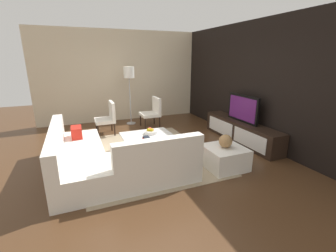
% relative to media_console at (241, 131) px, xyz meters
% --- Properties ---
extents(ground_plane, '(14.00, 14.00, 0.00)m').
position_rel_media_console_xyz_m(ground_plane, '(0.00, -2.40, -0.25)').
color(ground_plane, '#4C301C').
extents(feature_wall_back, '(6.40, 0.12, 2.80)m').
position_rel_media_console_xyz_m(feature_wall_back, '(0.00, 0.30, 1.15)').
color(feature_wall_back, black).
rests_on(feature_wall_back, ground).
extents(side_wall_left, '(0.12, 5.20, 2.80)m').
position_rel_media_console_xyz_m(side_wall_left, '(-3.20, -2.20, 1.15)').
color(side_wall_left, beige).
rests_on(side_wall_left, ground).
extents(area_rug, '(3.10, 2.55, 0.01)m').
position_rel_media_console_xyz_m(area_rug, '(-0.10, -2.40, -0.24)').
color(area_rug, tan).
rests_on(area_rug, ground).
extents(media_console, '(2.36, 0.45, 0.50)m').
position_rel_media_console_xyz_m(media_console, '(0.00, 0.00, 0.00)').
color(media_console, black).
rests_on(media_console, ground).
extents(television, '(1.00, 0.06, 0.64)m').
position_rel_media_console_xyz_m(television, '(0.00, 0.00, 0.57)').
color(television, black).
rests_on(television, media_console).
extents(sectional_couch, '(2.32, 2.26, 0.83)m').
position_rel_media_console_xyz_m(sectional_couch, '(0.49, -3.30, 0.03)').
color(sectional_couch, white).
rests_on(sectional_couch, ground).
extents(coffee_table, '(1.08, 1.06, 0.38)m').
position_rel_media_console_xyz_m(coffee_table, '(-0.10, -2.30, -0.05)').
color(coffee_table, black).
rests_on(coffee_table, ground).
extents(accent_chair_near, '(0.56, 0.50, 0.87)m').
position_rel_media_console_xyz_m(accent_chair_near, '(-1.79, -2.90, 0.24)').
color(accent_chair_near, black).
rests_on(accent_chair_near, ground).
extents(floor_lamp, '(0.31, 0.31, 1.72)m').
position_rel_media_console_xyz_m(floor_lamp, '(-2.55, -2.11, 1.20)').
color(floor_lamp, '#A5A5AA').
rests_on(floor_lamp, ground).
extents(ottoman, '(0.70, 0.70, 0.40)m').
position_rel_media_console_xyz_m(ottoman, '(1.04, -1.21, -0.05)').
color(ottoman, white).
rests_on(ottoman, ground).
extents(fruit_bowl, '(0.28, 0.28, 0.13)m').
position_rel_media_console_xyz_m(fruit_bowl, '(-0.28, -2.20, 0.18)').
color(fruit_bowl, silver).
rests_on(fruit_bowl, coffee_table).
extents(accent_chair_far, '(0.57, 0.51, 0.87)m').
position_rel_media_console_xyz_m(accent_chair_far, '(-2.00, -1.58, 0.24)').
color(accent_chair_far, black).
rests_on(accent_chair_far, ground).
extents(decorative_ball, '(0.24, 0.24, 0.24)m').
position_rel_media_console_xyz_m(decorative_ball, '(1.04, -1.21, 0.27)').
color(decorative_ball, '#997247').
rests_on(decorative_ball, ottoman).
extents(book_stack, '(0.18, 0.14, 0.09)m').
position_rel_media_console_xyz_m(book_stack, '(0.12, -2.42, 0.18)').
color(book_stack, '#2D516B').
rests_on(book_stack, coffee_table).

